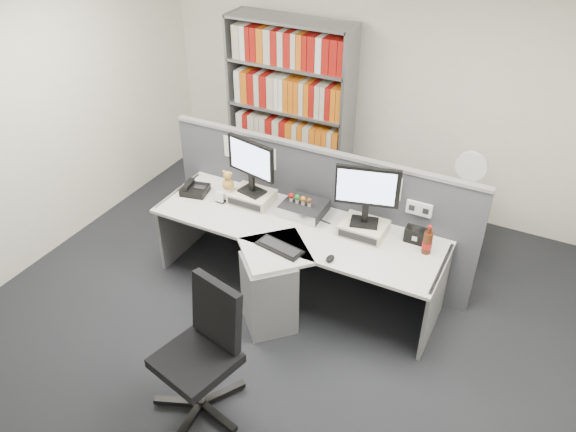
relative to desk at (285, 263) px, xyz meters
The scene contains 21 objects.
ground 0.75m from the desk, 90.00° to the right, with size 5.50×5.50×0.00m, color #24262B.
room_shell 1.46m from the desk, 90.00° to the right, with size 5.04×5.54×2.72m.
partition 0.68m from the desk, 89.59° to the left, with size 3.00×0.08×1.27m.
desk is the anchor object (origin of this frame).
monitor_riser_left 0.73m from the desk, 144.85° to the left, with size 0.38×0.31×0.10m.
monitor_riser_right 0.75m from the desk, 34.39° to the left, with size 0.38×0.31×0.10m.
monitor_left 0.95m from the desk, 144.71° to the left, with size 0.51×0.21×0.53m.
monitor_right 0.96m from the desk, 34.54° to the left, with size 0.52×0.22×0.54m.
desktop_pc 0.53m from the desk, 94.36° to the left, with size 0.38×0.34×0.10m.
figurines 0.59m from the desk, 98.65° to the left, with size 0.23×0.05×0.09m.
keyboard 0.31m from the desk, 80.03° to the right, with size 0.42×0.22×0.03m.
mouse 0.55m from the desk, 11.46° to the right, with size 0.06×0.10×0.04m, color black.
desk_phone 1.18m from the desk, 166.65° to the left, with size 0.28×0.26×0.10m.
desk_calendar 0.89m from the desk, 163.27° to the left, with size 0.09×0.07×0.11m.
plush_toy 0.94m from the desk, 157.04° to the left, with size 0.11×0.11×0.20m.
speaker 1.15m from the desk, 25.39° to the left, with size 0.19×0.11×0.13m, color black.
cola_bottle 1.22m from the desk, 18.10° to the left, with size 0.08×0.08×0.26m.
shelving_unit 2.12m from the desk, 115.96° to the left, with size 1.41×0.40×2.00m.
filing_cabinet 1.85m from the desk, 49.39° to the left, with size 0.45×0.61×0.70m.
desk_fan 1.92m from the desk, 49.38° to the left, with size 0.29×0.17×0.49m.
office_chair 1.23m from the desk, 90.19° to the right, with size 0.70×0.69×1.05m.
Camera 1 is at (1.80, -2.84, 3.57)m, focal length 35.51 mm.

